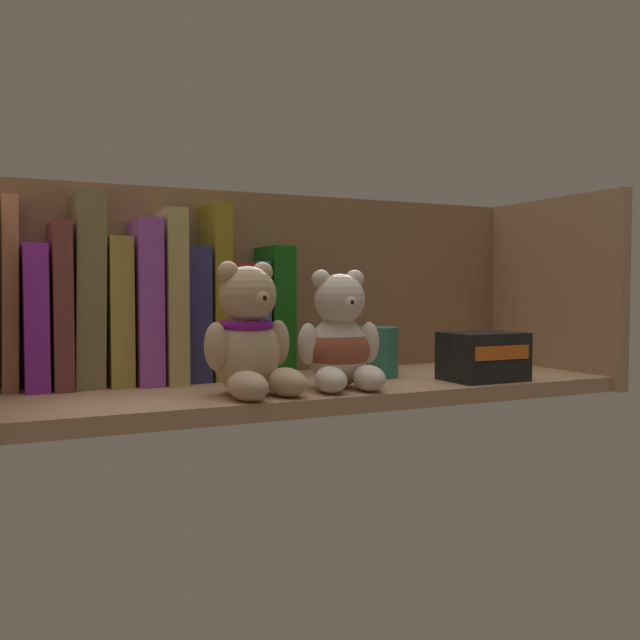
# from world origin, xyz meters

# --- Properties ---
(shelf_board) EXTENTS (0.78, 0.26, 0.02)m
(shelf_board) POSITION_xyz_m (0.00, 0.00, 0.01)
(shelf_board) COLOR #A87F5B
(shelf_board) RESTS_ON ground
(shelf_back_panel) EXTENTS (0.80, 0.01, 0.28)m
(shelf_back_panel) POSITION_xyz_m (0.00, 0.13, 0.14)
(shelf_back_panel) COLOR #866141
(shelf_back_panel) RESTS_ON ground
(shelf_side_panel_right) EXTENTS (0.02, 0.28, 0.28)m
(shelf_side_panel_right) POSITION_xyz_m (0.40, 0.00, 0.14)
(shelf_side_panel_right) COLOR #A87F5B
(shelf_side_panel_right) RESTS_ON ground
(book_0) EXTENTS (0.02, 0.09, 0.23)m
(book_0) POSITION_xyz_m (-0.36, 0.11, 0.14)
(book_0) COLOR #AE7352
(book_0) RESTS_ON shelf_board
(book_1) EXTENTS (0.03, 0.13, 0.17)m
(book_1) POSITION_xyz_m (-0.34, 0.11, 0.11)
(book_1) COLOR purple
(book_1) RESTS_ON shelf_board
(book_2) EXTENTS (0.02, 0.14, 0.20)m
(book_2) POSITION_xyz_m (-0.31, 0.11, 0.12)
(book_2) COLOR brown
(book_2) RESTS_ON shelf_board
(book_3) EXTENTS (0.04, 0.12, 0.24)m
(book_3) POSITION_xyz_m (-0.28, 0.11, 0.14)
(book_3) COLOR olive
(book_3) RESTS_ON shelf_board
(book_4) EXTENTS (0.03, 0.12, 0.19)m
(book_4) POSITION_xyz_m (-0.24, 0.11, 0.11)
(book_4) COLOR #A49440
(book_4) RESTS_ON shelf_board
(book_5) EXTENTS (0.03, 0.14, 0.21)m
(book_5) POSITION_xyz_m (-0.21, 0.11, 0.12)
(book_5) COLOR purple
(book_5) RESTS_ON shelf_board
(book_6) EXTENTS (0.03, 0.15, 0.22)m
(book_6) POSITION_xyz_m (-0.17, 0.11, 0.13)
(book_6) COLOR tan
(book_6) RESTS_ON shelf_board
(book_7) EXTENTS (0.03, 0.12, 0.18)m
(book_7) POSITION_xyz_m (-0.14, 0.11, 0.11)
(book_7) COLOR navy
(book_7) RESTS_ON shelf_board
(book_8) EXTENTS (0.02, 0.12, 0.23)m
(book_8) POSITION_xyz_m (-0.11, 0.11, 0.14)
(book_8) COLOR olive
(book_8) RESTS_ON shelf_board
(book_9) EXTENTS (0.03, 0.12, 0.16)m
(book_9) POSITION_xyz_m (-0.08, 0.11, 0.10)
(book_9) COLOR maroon
(book_9) RESTS_ON shelf_board
(book_10) EXTENTS (0.02, 0.12, 0.16)m
(book_10) POSITION_xyz_m (-0.06, 0.11, 0.10)
(book_10) COLOR #306392
(book_10) RESTS_ON shelf_board
(book_11) EXTENTS (0.03, 0.11, 0.18)m
(book_11) POSITION_xyz_m (-0.03, 0.11, 0.11)
(book_11) COLOR #135A12
(book_11) RESTS_ON shelf_board
(teddy_bear_larger) EXTENTS (0.12, 0.12, 0.15)m
(teddy_bear_larger) POSITION_xyz_m (-0.12, -0.06, 0.09)
(teddy_bear_larger) COLOR tan
(teddy_bear_larger) RESTS_ON shelf_board
(teddy_bear_smaller) EXTENTS (0.11, 0.11, 0.15)m
(teddy_bear_smaller) POSITION_xyz_m (-0.00, -0.06, 0.08)
(teddy_bear_smaller) COLOR beige
(teddy_bear_smaller) RESTS_ON shelf_board
(pillar_candle) EXTENTS (0.06, 0.06, 0.07)m
(pillar_candle) POSITION_xyz_m (0.10, 0.01, 0.05)
(pillar_candle) COLOR #2D7A66
(pillar_candle) RESTS_ON shelf_board
(small_product_box) EXTENTS (0.10, 0.08, 0.06)m
(small_product_box) POSITION_xyz_m (0.20, -0.08, 0.05)
(small_product_box) COLOR black
(small_product_box) RESTS_ON shelf_board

